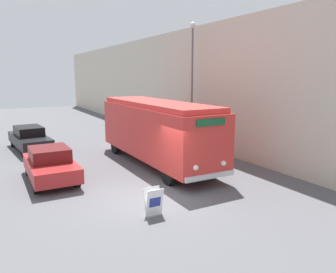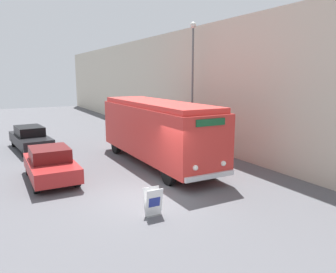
{
  "view_description": "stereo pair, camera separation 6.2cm",
  "coord_description": "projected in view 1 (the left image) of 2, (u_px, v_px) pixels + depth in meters",
  "views": [
    {
      "loc": [
        -5.13,
        -10.67,
        4.51
      ],
      "look_at": [
        1.76,
        1.81,
        1.87
      ],
      "focal_mm": 35.0,
      "sensor_mm": 36.0,
      "label": 1
    },
    {
      "loc": [
        -5.07,
        -10.7,
        4.51
      ],
      "look_at": [
        1.76,
        1.81,
        1.87
      ],
      "focal_mm": 35.0,
      "sensor_mm": 36.0,
      "label": 2
    }
  ],
  "objects": [
    {
      "name": "ground_plane",
      "position": [
        151.0,
        196.0,
        12.45
      ],
      "size": [
        80.0,
        80.0,
        0.0
      ],
      "primitive_type": "plane",
      "color": "#56565B"
    },
    {
      "name": "building_wall_right",
      "position": [
        175.0,
        86.0,
        23.63
      ],
      "size": [
        0.3,
        60.0,
        7.59
      ],
      "color": "beige",
      "rests_on": "ground_plane"
    },
    {
      "name": "vintage_bus",
      "position": [
        157.0,
        129.0,
        16.78
      ],
      "size": [
        2.45,
        9.41,
        3.25
      ],
      "color": "black",
      "rests_on": "ground_plane"
    },
    {
      "name": "sign_board",
      "position": [
        154.0,
        202.0,
        10.68
      ],
      "size": [
        0.58,
        0.35,
        0.94
      ],
      "color": "gray",
      "rests_on": "ground_plane"
    },
    {
      "name": "streetlamp",
      "position": [
        192.0,
        70.0,
        19.94
      ],
      "size": [
        0.36,
        0.36,
        7.67
      ],
      "color": "#595E60",
      "rests_on": "ground_plane"
    },
    {
      "name": "parked_car_near",
      "position": [
        50.0,
        164.0,
        14.23
      ],
      "size": [
        1.84,
        4.11,
        1.46
      ],
      "rotation": [
        0.0,
        0.0,
        -0.0
      ],
      "color": "black",
      "rests_on": "ground_plane"
    },
    {
      "name": "parked_car_mid",
      "position": [
        30.0,
        138.0,
        20.12
      ],
      "size": [
        2.16,
        4.9,
        1.46
      ],
      "rotation": [
        0.0,
        0.0,
        0.1
      ],
      "color": "black",
      "rests_on": "ground_plane"
    }
  ]
}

